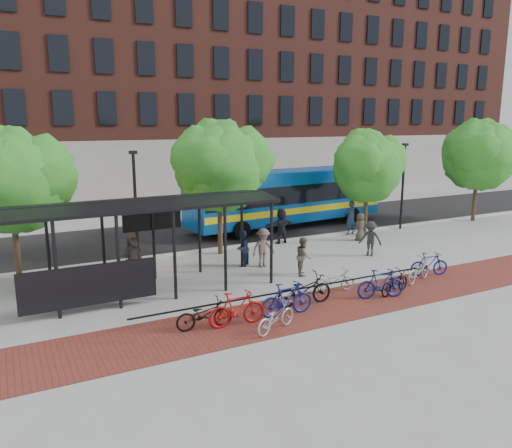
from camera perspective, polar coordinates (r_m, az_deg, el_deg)
name	(u,v)px	position (r m, az deg, el deg)	size (l,w,h in m)	color
ground	(308,262)	(23.27, 6.00, -4.36)	(160.00, 160.00, 0.00)	#9E9E99
asphalt_street	(235,229)	(30.06, -2.39, -0.62)	(160.00, 8.00, 0.01)	black
curb	(267,243)	(26.57, 1.27, -2.13)	(160.00, 0.25, 0.12)	#B7B7B2
brick_strip	(338,304)	(18.29, 9.39, -8.96)	(24.00, 3.00, 0.01)	maroon
bike_rack_rail	(294,302)	(18.30, 4.38, -8.84)	(12.00, 0.05, 0.95)	black
building_brick	(249,83)	(50.06, -0.77, 15.80)	(55.00, 14.00, 20.00)	#5C2920
bus_shelter	(132,215)	(18.96, -13.98, 0.99)	(10.60, 3.07, 3.60)	black
tree_a	(12,177)	(22.10, -26.11, 4.87)	(4.90, 4.00, 6.18)	#382619
tree_b	(221,163)	(24.02, -4.07, 7.01)	(5.15, 4.20, 6.47)	#382619
tree_c	(368,164)	(28.81, 12.71, 6.72)	(4.66, 3.80, 5.92)	#382619
tree_d	(479,152)	(35.24, 24.15, 7.53)	(5.39, 4.40, 6.55)	#382619
lamp_post_left	(136,204)	(23.17, -13.60, 2.27)	(0.35, 0.20, 5.12)	black
lamp_post_right	(403,184)	(31.06, 16.44, 4.45)	(0.35, 0.20, 5.12)	black
bus	(287,195)	(30.55, 3.59, 3.36)	(13.06, 3.99, 3.47)	#084A9F
bike_0	(204,314)	(15.92, -5.93, -10.24)	(0.63, 1.82, 0.95)	black
bike_1	(237,309)	(16.03, -2.21, -9.65)	(0.54, 1.91, 1.15)	#9F100E
bike_2	(276,317)	(15.73, 2.27, -10.55)	(0.60, 1.73, 0.91)	#9C9C9F
bike_3	(287,299)	(16.87, 3.54, -8.55)	(0.54, 1.92, 1.16)	navy
bike_4	(304,290)	(17.81, 5.52, -7.50)	(0.75, 2.16, 1.13)	black
bike_6	(334,280)	(19.38, 8.93, -6.38)	(0.59, 1.69, 0.89)	#98989A
bike_7	(381,284)	(18.97, 14.08, -6.64)	(0.52, 1.84, 1.11)	navy
bike_8	(395,282)	(19.61, 15.55, -6.45)	(0.59, 1.70, 0.89)	black
bike_10	(419,270)	(21.35, 18.09, -5.03)	(0.64, 1.82, 0.96)	#979799
bike_11	(429,264)	(22.27, 19.18, -4.34)	(0.48, 1.68, 1.01)	navy
pedestrian_0	(132,253)	(22.21, -13.95, -3.24)	(0.80, 0.52, 1.63)	black
pedestrian_1	(134,261)	(20.37, -13.79, -4.16)	(0.70, 0.46, 1.92)	#3B332F
pedestrian_2	(242,248)	(22.36, -1.57, -2.80)	(0.79, 0.62, 1.63)	#1D2B45
pedestrian_3	(263,248)	(22.20, 0.83, -2.73)	(1.14, 0.65, 1.76)	brown
pedestrian_5	(281,226)	(26.57, 2.91, -0.22)	(1.73, 0.55, 1.86)	black
pedestrian_6	(360,227)	(27.75, 11.82, -0.30)	(0.75, 0.48, 1.52)	#3E3831
pedestrian_7	(351,218)	(29.11, 10.75, 0.71)	(0.70, 0.46, 1.93)	#20334A
pedestrian_8	(303,256)	(21.18, 5.44, -3.67)	(0.79, 0.62, 1.63)	#625849
pedestrian_9	(370,239)	(24.64, 12.94, -1.64)	(1.10, 0.63, 1.71)	#252525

